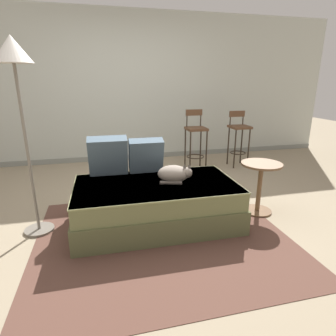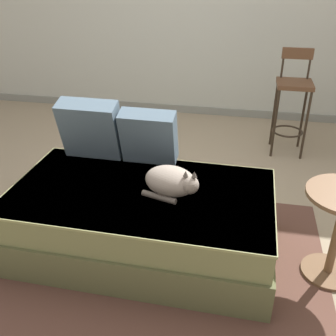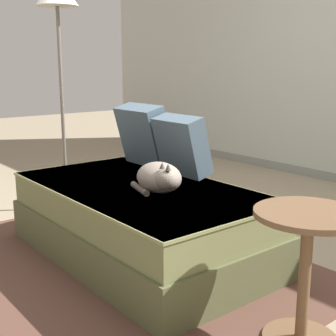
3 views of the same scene
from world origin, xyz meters
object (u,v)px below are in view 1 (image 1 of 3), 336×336
object	(u,v)px
couch	(156,203)
floor_lamp	(15,70)
bar_stool_near_window	(196,136)
bar_stool_by_doorway	(239,134)
throw_pillow_corner	(108,156)
throw_pillow_middle	(146,155)
side_table	(260,181)
cat	(175,174)

from	to	relation	value
couch	floor_lamp	xyz separation A→B (m)	(-1.17, 0.12, 1.30)
bar_stool_near_window	bar_stool_by_doorway	size ratio (longest dim) A/B	1.05
throw_pillow_corner	throw_pillow_middle	size ratio (longest dim) A/B	1.11
bar_stool_near_window	side_table	bearing A→B (deg)	-84.87
throw_pillow_corner	floor_lamp	size ratio (longest dim) A/B	0.24
bar_stool_near_window	side_table	distance (m)	1.75
throw_pillow_middle	cat	xyz separation A→B (m)	(0.23, -0.37, -0.11)
cat	throw_pillow_middle	bearing A→B (deg)	122.00
throw_pillow_corner	cat	xyz separation A→B (m)	(0.64, -0.37, -0.13)
couch	throw_pillow_middle	xyz separation A→B (m)	(-0.04, 0.37, 0.42)
couch	throw_pillow_corner	size ratio (longest dim) A/B	3.81
throw_pillow_middle	floor_lamp	distance (m)	1.46
side_table	floor_lamp	size ratio (longest dim) A/B	0.32
couch	bar_stool_by_doorway	bearing A→B (deg)	43.73
throw_pillow_middle	floor_lamp	xyz separation A→B (m)	(-1.14, -0.25, 0.88)
side_table	floor_lamp	xyz separation A→B (m)	(-2.35, 0.13, 1.14)
throw_pillow_middle	side_table	size ratio (longest dim) A/B	0.68
side_table	bar_stool_by_doorway	bearing A→B (deg)	70.23
bar_stool_near_window	side_table	world-z (taller)	bar_stool_near_window
cat	floor_lamp	bearing A→B (deg)	175.09
bar_stool_by_doorway	cat	bearing A→B (deg)	-132.99
throw_pillow_middle	bar_stool_near_window	size ratio (longest dim) A/B	0.40
throw_pillow_corner	throw_pillow_middle	bearing A→B (deg)	-0.82
cat	side_table	world-z (taller)	cat
bar_stool_by_doorway	side_table	bearing A→B (deg)	-109.77
couch	throw_pillow_middle	distance (m)	0.56
bar_stool_near_window	bar_stool_by_doorway	distance (m)	0.78
cat	throw_pillow_corner	bearing A→B (deg)	149.78
couch	throw_pillow_middle	size ratio (longest dim) A/B	4.21
couch	throw_pillow_corner	xyz separation A→B (m)	(-0.45, 0.37, 0.44)
throw_pillow_corner	bar_stool_by_doorway	world-z (taller)	bar_stool_by_doorway
bar_stool_by_doorway	throw_pillow_corner	bearing A→B (deg)	-149.05
throw_pillow_corner	bar_stool_by_doorway	distance (m)	2.62
throw_pillow_middle	couch	bearing A→B (deg)	-84.42
bar_stool_near_window	side_table	xyz separation A→B (m)	(0.16, -1.74, -0.18)
cat	bar_stool_by_doorway	distance (m)	2.35
cat	bar_stool_near_window	distance (m)	1.91
bar_stool_by_doorway	side_table	distance (m)	1.86
cat	bar_stool_near_window	bearing A→B (deg)	64.41
bar_stool_near_window	side_table	size ratio (longest dim) A/B	1.70
throw_pillow_corner	side_table	xyz separation A→B (m)	(1.62, -0.39, -0.29)
cat	floor_lamp	size ratio (longest dim) A/B	0.21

